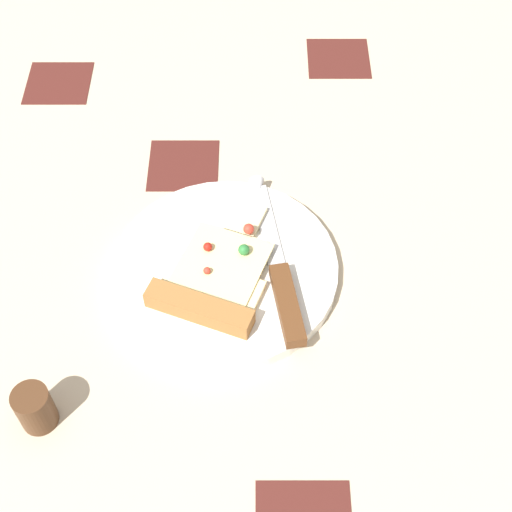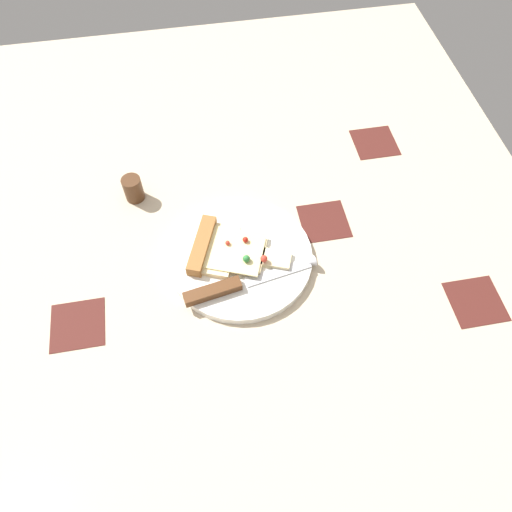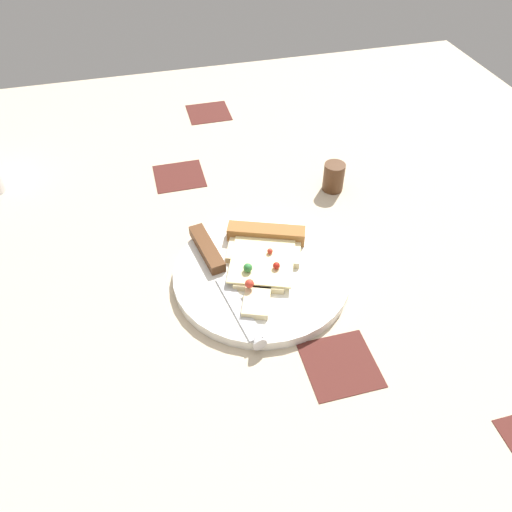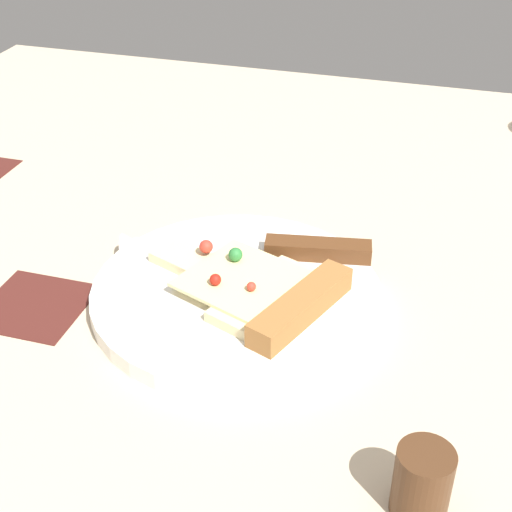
{
  "view_description": "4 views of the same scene",
  "coord_description": "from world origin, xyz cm",
  "px_view_note": "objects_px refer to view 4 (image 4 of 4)",
  "views": [
    {
      "loc": [
        -10.07,
        43.33,
        70.96
      ],
      "look_at": [
        -10.08,
        -6.98,
        3.87
      ],
      "focal_mm": 53.04,
      "sensor_mm": 36.0,
      "label": 1
    },
    {
      "loc": [
        -54.48,
        -1.63,
        75.6
      ],
      "look_at": [
        -8.76,
        -9.81,
        4.0
      ],
      "focal_mm": 34.58,
      "sensor_mm": 36.0,
      "label": 2
    },
    {
      "loc": [
        -20.07,
        -56.03,
        53.96
      ],
      "look_at": [
        -6.74,
        -5.17,
        2.61
      ],
      "focal_mm": 34.84,
      "sensor_mm": 36.0,
      "label": 3
    },
    {
      "loc": [
        44.58,
        9.63,
        39.91
      ],
      "look_at": [
        -8.2,
        -6.02,
        4.09
      ],
      "focal_mm": 51.99,
      "sensor_mm": 36.0,
      "label": 4
    }
  ],
  "objects_px": {
    "plate": "(236,294)",
    "pepper_shaker": "(422,483)",
    "knife": "(270,248)",
    "pizza_slice": "(259,290)"
  },
  "relations": [
    {
      "from": "plate",
      "to": "pepper_shaker",
      "type": "height_order",
      "value": "pepper_shaker"
    },
    {
      "from": "knife",
      "to": "pepper_shaker",
      "type": "distance_m",
      "value": 0.3
    },
    {
      "from": "pizza_slice",
      "to": "pepper_shaker",
      "type": "bearing_deg",
      "value": -116.5
    },
    {
      "from": "plate",
      "to": "pizza_slice",
      "type": "height_order",
      "value": "pizza_slice"
    },
    {
      "from": "pizza_slice",
      "to": "pepper_shaker",
      "type": "distance_m",
      "value": 0.23
    },
    {
      "from": "pizza_slice",
      "to": "knife",
      "type": "distance_m",
      "value": 0.07
    },
    {
      "from": "plate",
      "to": "knife",
      "type": "relative_size",
      "value": 1.08
    },
    {
      "from": "pizza_slice",
      "to": "pepper_shaker",
      "type": "xyz_separation_m",
      "value": [
        0.17,
        0.16,
        0.0
      ]
    },
    {
      "from": "pepper_shaker",
      "to": "plate",
      "type": "bearing_deg",
      "value": -135.07
    },
    {
      "from": "pizza_slice",
      "to": "plate",
      "type": "bearing_deg",
      "value": 90.33
    }
  ]
}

